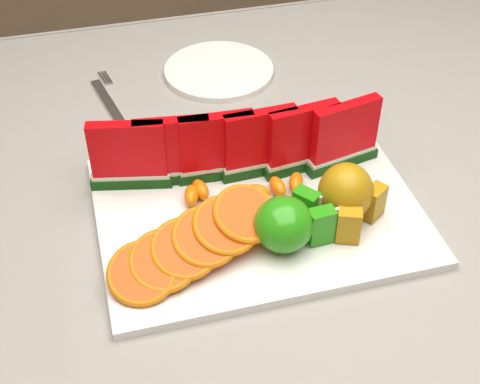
% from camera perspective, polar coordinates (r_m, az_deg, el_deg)
% --- Properties ---
extents(table, '(1.40, 0.90, 0.75)m').
position_cam_1_polar(table, '(0.95, -1.74, -5.28)').
color(table, '#493518').
rests_on(table, ground).
extents(tablecloth, '(1.53, 1.03, 0.20)m').
position_cam_1_polar(tablecloth, '(0.90, -1.82, -2.57)').
color(tablecloth, gray).
rests_on(tablecloth, table).
extents(platter, '(0.40, 0.30, 0.01)m').
position_cam_1_polar(platter, '(0.85, 1.51, -1.60)').
color(platter, silver).
rests_on(platter, tablecloth).
extents(apple_cluster, '(0.11, 0.09, 0.07)m').
position_cam_1_polar(apple_cluster, '(0.78, 4.19, -2.64)').
color(apple_cluster, '#328619').
rests_on(apple_cluster, platter).
extents(pear_cluster, '(0.09, 0.09, 0.08)m').
position_cam_1_polar(pear_cluster, '(0.81, 9.16, -0.22)').
color(pear_cluster, '#AE7C1C').
rests_on(pear_cluster, platter).
extents(side_plate, '(0.18, 0.18, 0.01)m').
position_cam_1_polar(side_plate, '(1.12, -1.81, 10.31)').
color(side_plate, silver).
rests_on(side_plate, tablecloth).
extents(fork, '(0.05, 0.19, 0.00)m').
position_cam_1_polar(fork, '(1.06, -10.95, 7.29)').
color(fork, silver).
rests_on(fork, tablecloth).
extents(watermelon_row, '(0.39, 0.07, 0.10)m').
position_cam_1_polar(watermelon_row, '(0.86, -0.13, 3.89)').
color(watermelon_row, '#133B10').
rests_on(watermelon_row, platter).
extents(orange_fan_front, '(0.23, 0.14, 0.06)m').
position_cam_1_polar(orange_fan_front, '(0.76, -3.83, -4.33)').
color(orange_fan_front, red).
rests_on(orange_fan_front, platter).
extents(orange_fan_back, '(0.24, 0.11, 0.04)m').
position_cam_1_polar(orange_fan_back, '(0.91, -2.63, 3.98)').
color(orange_fan_back, red).
rests_on(orange_fan_back, platter).
extents(tangerine_segments, '(0.16, 0.07, 0.02)m').
position_cam_1_polar(tangerine_segments, '(0.85, 0.13, -0.04)').
color(tangerine_segments, '#D95102').
rests_on(tangerine_segments, platter).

